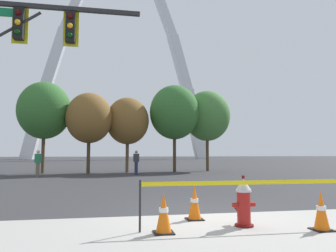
{
  "coord_description": "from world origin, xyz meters",
  "views": [
    {
      "loc": [
        -2.16,
        -7.6,
        1.43
      ],
      "look_at": [
        0.13,
        5.0,
        2.5
      ],
      "focal_mm": 34.53,
      "sensor_mm": 36.0,
      "label": 1
    }
  ],
  "objects_px": {
    "traffic_cone_curb_edge": "(321,211)",
    "monument_arch": "(120,66)",
    "pedestrian_walking_left": "(136,162)",
    "traffic_cone_mid_sidewalk": "(164,213)",
    "traffic_signal_gantry": "(8,57)",
    "traffic_cone_by_hydrant": "(194,203)",
    "pedestrian_standing_center": "(38,163)",
    "fire_hydrant": "(243,202)"
  },
  "relations": [
    {
      "from": "monument_arch",
      "to": "pedestrian_walking_left",
      "type": "relative_size",
      "value": 32.31
    },
    {
      "from": "fire_hydrant",
      "to": "traffic_cone_curb_edge",
      "type": "relative_size",
      "value": 1.36
    },
    {
      "from": "monument_arch",
      "to": "pedestrian_walking_left",
      "type": "bearing_deg",
      "value": -90.42
    },
    {
      "from": "traffic_signal_gantry",
      "to": "monument_arch",
      "type": "height_order",
      "value": "monument_arch"
    },
    {
      "from": "pedestrian_walking_left",
      "to": "pedestrian_standing_center",
      "type": "bearing_deg",
      "value": -170.2
    },
    {
      "from": "traffic_cone_mid_sidewalk",
      "to": "pedestrian_standing_center",
      "type": "xyz_separation_m",
      "value": [
        -5.13,
        14.51,
        0.46
      ]
    },
    {
      "from": "traffic_signal_gantry",
      "to": "traffic_cone_mid_sidewalk",
      "type": "bearing_deg",
      "value": -43.72
    },
    {
      "from": "traffic_cone_mid_sidewalk",
      "to": "traffic_signal_gantry",
      "type": "height_order",
      "value": "traffic_signal_gantry"
    },
    {
      "from": "traffic_cone_curb_edge",
      "to": "pedestrian_standing_center",
      "type": "relative_size",
      "value": 0.46
    },
    {
      "from": "traffic_cone_curb_edge",
      "to": "fire_hydrant",
      "type": "bearing_deg",
      "value": 156.18
    },
    {
      "from": "traffic_cone_by_hydrant",
      "to": "monument_arch",
      "type": "xyz_separation_m",
      "value": [
        0.34,
        69.68,
        21.83
      ]
    },
    {
      "from": "traffic_cone_by_hydrant",
      "to": "pedestrian_standing_center",
      "type": "height_order",
      "value": "pedestrian_standing_center"
    },
    {
      "from": "pedestrian_walking_left",
      "to": "traffic_cone_mid_sidewalk",
      "type": "bearing_deg",
      "value": -92.88
    },
    {
      "from": "traffic_cone_mid_sidewalk",
      "to": "monument_arch",
      "type": "distance_m",
      "value": 74.02
    },
    {
      "from": "traffic_cone_by_hydrant",
      "to": "pedestrian_walking_left",
      "type": "distance_m",
      "value": 14.5
    },
    {
      "from": "monument_arch",
      "to": "pedestrian_standing_center",
      "type": "height_order",
      "value": "monument_arch"
    },
    {
      "from": "fire_hydrant",
      "to": "traffic_signal_gantry",
      "type": "relative_size",
      "value": 0.17
    },
    {
      "from": "traffic_signal_gantry",
      "to": "traffic_cone_curb_edge",
      "type": "bearing_deg",
      "value": -30.39
    },
    {
      "from": "pedestrian_walking_left",
      "to": "pedestrian_standing_center",
      "type": "distance_m",
      "value": 6.0
    },
    {
      "from": "traffic_cone_by_hydrant",
      "to": "traffic_cone_curb_edge",
      "type": "bearing_deg",
      "value": -33.02
    },
    {
      "from": "traffic_cone_by_hydrant",
      "to": "traffic_cone_mid_sidewalk",
      "type": "bearing_deg",
      "value": -129.24
    },
    {
      "from": "fire_hydrant",
      "to": "traffic_cone_curb_edge",
      "type": "bearing_deg",
      "value": -23.82
    },
    {
      "from": "monument_arch",
      "to": "pedestrian_walking_left",
      "type": "distance_m",
      "value": 59.18
    },
    {
      "from": "pedestrian_walking_left",
      "to": "traffic_signal_gantry",
      "type": "bearing_deg",
      "value": -110.98
    },
    {
      "from": "traffic_signal_gantry",
      "to": "monument_arch",
      "type": "distance_m",
      "value": 69.68
    },
    {
      "from": "pedestrian_walking_left",
      "to": "fire_hydrant",
      "type": "bearing_deg",
      "value": -86.82
    },
    {
      "from": "traffic_signal_gantry",
      "to": "pedestrian_walking_left",
      "type": "distance_m",
      "value": 13.16
    },
    {
      "from": "traffic_cone_curb_edge",
      "to": "monument_arch",
      "type": "relative_size",
      "value": 0.01
    },
    {
      "from": "monument_arch",
      "to": "pedestrian_standing_center",
      "type": "relative_size",
      "value": 32.31
    },
    {
      "from": "traffic_cone_by_hydrant",
      "to": "pedestrian_standing_center",
      "type": "xyz_separation_m",
      "value": [
        -5.98,
        13.47,
        0.46
      ]
    },
    {
      "from": "traffic_cone_curb_edge",
      "to": "traffic_signal_gantry",
      "type": "xyz_separation_m",
      "value": [
        -6.7,
        3.93,
        3.71
      ]
    },
    {
      "from": "traffic_cone_mid_sidewalk",
      "to": "traffic_cone_curb_edge",
      "type": "distance_m",
      "value": 2.93
    },
    {
      "from": "traffic_cone_curb_edge",
      "to": "monument_arch",
      "type": "distance_m",
      "value": 74.32
    },
    {
      "from": "fire_hydrant",
      "to": "pedestrian_standing_center",
      "type": "xyz_separation_m",
      "value": [
        -6.76,
        14.25,
        0.35
      ]
    },
    {
      "from": "traffic_cone_by_hydrant",
      "to": "traffic_cone_curb_edge",
      "type": "xyz_separation_m",
      "value": [
        2.07,
        -1.34,
        0.0
      ]
    },
    {
      "from": "pedestrian_standing_center",
      "to": "traffic_cone_curb_edge",
      "type": "bearing_deg",
      "value": -61.51
    },
    {
      "from": "fire_hydrant",
      "to": "traffic_cone_curb_edge",
      "type": "distance_m",
      "value": 1.41
    },
    {
      "from": "traffic_cone_curb_edge",
      "to": "monument_arch",
      "type": "bearing_deg",
      "value": 91.39
    },
    {
      "from": "traffic_cone_mid_sidewalk",
      "to": "pedestrian_standing_center",
      "type": "bearing_deg",
      "value": 109.47
    },
    {
      "from": "traffic_cone_mid_sidewalk",
      "to": "traffic_signal_gantry",
      "type": "distance_m",
      "value": 6.42
    },
    {
      "from": "monument_arch",
      "to": "traffic_signal_gantry",
      "type": "bearing_deg",
      "value": -94.24
    },
    {
      "from": "traffic_cone_mid_sidewalk",
      "to": "pedestrian_walking_left",
      "type": "relative_size",
      "value": 0.46
    }
  ]
}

